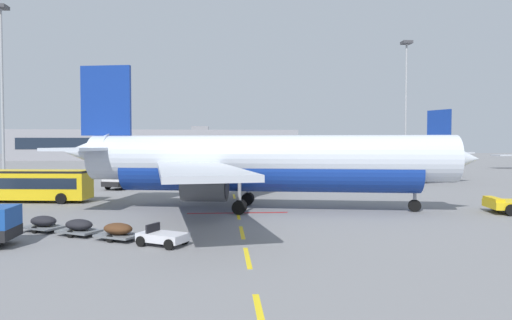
{
  "coord_description": "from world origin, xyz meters",
  "views": [
    {
      "loc": [
        16.82,
        -12.76,
        5.48
      ],
      "look_at": [
        20.14,
        31.03,
        3.87
      ],
      "focal_mm": 30.9,
      "sensor_mm": 36.0,
      "label": 1
    }
  ],
  "objects_px": {
    "apron_shuttle_bus": "(26,183)",
    "airliner_far_center": "(378,158)",
    "catering_truck": "(126,175)",
    "baggage_train": "(98,229)",
    "apron_light_mast_near": "(2,73)",
    "apron_light_mast_far": "(406,91)",
    "airliner_foreground": "(261,162)"
  },
  "relations": [
    {
      "from": "apron_light_mast_far",
      "to": "catering_truck",
      "type": "bearing_deg",
      "value": -151.8
    },
    {
      "from": "apron_shuttle_bus",
      "to": "airliner_far_center",
      "type": "bearing_deg",
      "value": 30.7
    },
    {
      "from": "airliner_far_center",
      "to": "baggage_train",
      "type": "xyz_separation_m",
      "value": [
        -32.08,
        -42.67,
        -2.76
      ]
    },
    {
      "from": "airliner_far_center",
      "to": "baggage_train",
      "type": "bearing_deg",
      "value": -126.93
    },
    {
      "from": "apron_shuttle_bus",
      "to": "baggage_train",
      "type": "distance_m",
      "value": 20.38
    },
    {
      "from": "catering_truck",
      "to": "baggage_train",
      "type": "xyz_separation_m",
      "value": [
        4.64,
        -29.23,
        -1.11
      ]
    },
    {
      "from": "catering_truck",
      "to": "airliner_far_center",
      "type": "bearing_deg",
      "value": 20.1
    },
    {
      "from": "apron_shuttle_bus",
      "to": "catering_truck",
      "type": "xyz_separation_m",
      "value": [
        6.71,
        12.35,
        -0.1
      ]
    },
    {
      "from": "baggage_train",
      "to": "apron_light_mast_near",
      "type": "relative_size",
      "value": 0.43
    },
    {
      "from": "catering_truck",
      "to": "airliner_foreground",
      "type": "bearing_deg",
      "value": -51.34
    },
    {
      "from": "airliner_foreground",
      "to": "apron_light_mast_near",
      "type": "bearing_deg",
      "value": 140.02
    },
    {
      "from": "airliner_far_center",
      "to": "apron_light_mast_far",
      "type": "height_order",
      "value": "apron_light_mast_far"
    },
    {
      "from": "airliner_far_center",
      "to": "apron_light_mast_near",
      "type": "height_order",
      "value": "apron_light_mast_near"
    },
    {
      "from": "apron_shuttle_bus",
      "to": "apron_light_mast_near",
      "type": "bearing_deg",
      "value": 119.46
    },
    {
      "from": "catering_truck",
      "to": "baggage_train",
      "type": "height_order",
      "value": "catering_truck"
    },
    {
      "from": "airliner_far_center",
      "to": "baggage_train",
      "type": "distance_m",
      "value": 53.46
    },
    {
      "from": "baggage_train",
      "to": "apron_light_mast_near",
      "type": "height_order",
      "value": "apron_light_mast_near"
    },
    {
      "from": "baggage_train",
      "to": "apron_light_mast_far",
      "type": "bearing_deg",
      "value": 52.51
    },
    {
      "from": "airliner_far_center",
      "to": "apron_light_mast_far",
      "type": "relative_size",
      "value": 1.13
    },
    {
      "from": "apron_shuttle_bus",
      "to": "apron_light_mast_near",
      "type": "relative_size",
      "value": 0.49
    },
    {
      "from": "airliner_far_center",
      "to": "apron_light_mast_near",
      "type": "bearing_deg",
      "value": -176.53
    },
    {
      "from": "baggage_train",
      "to": "apron_light_mast_far",
      "type": "relative_size",
      "value": 0.44
    },
    {
      "from": "airliner_foreground",
      "to": "apron_light_mast_near",
      "type": "relative_size",
      "value": 1.38
    },
    {
      "from": "apron_light_mast_near",
      "to": "airliner_foreground",
      "type": "bearing_deg",
      "value": -39.98
    },
    {
      "from": "airliner_foreground",
      "to": "baggage_train",
      "type": "distance_m",
      "value": 15.12
    },
    {
      "from": "airliner_far_center",
      "to": "apron_shuttle_bus",
      "type": "distance_m",
      "value": 50.54
    },
    {
      "from": "baggage_train",
      "to": "apron_light_mast_near",
      "type": "distance_m",
      "value": 48.42
    },
    {
      "from": "airliner_foreground",
      "to": "apron_shuttle_bus",
      "type": "height_order",
      "value": "airliner_foreground"
    },
    {
      "from": "airliner_far_center",
      "to": "apron_light_mast_far",
      "type": "bearing_deg",
      "value": 50.45
    },
    {
      "from": "catering_truck",
      "to": "apron_light_mast_near",
      "type": "bearing_deg",
      "value": 152.58
    },
    {
      "from": "apron_light_mast_far",
      "to": "airliner_far_center",
      "type": "bearing_deg",
      "value": -129.55
    },
    {
      "from": "airliner_foreground",
      "to": "apron_light_mast_far",
      "type": "bearing_deg",
      "value": 54.56
    }
  ]
}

